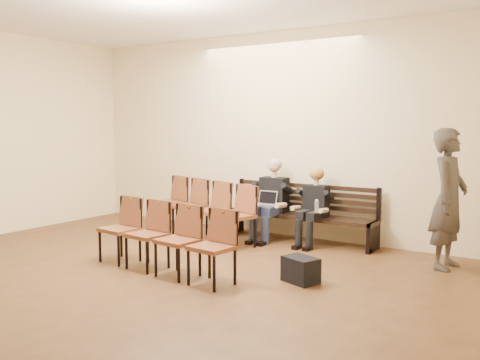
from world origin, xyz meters
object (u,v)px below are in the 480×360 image
Objects in this scene: seated_man at (271,200)px; laptop at (263,207)px; passerby at (449,188)px; chair_row_front at (200,209)px; bag at (301,270)px; chair_row_back at (162,238)px; water_bottle at (317,214)px; bench at (299,228)px; seated_woman at (313,211)px.

seated_man reaches higher than laptop.
passerby is (2.87, -0.27, 0.41)m from seated_man.
chair_row_front is at bearing -148.34° from laptop.
chair_row_back is at bearing -160.92° from bag.
passerby is (2.89, -0.05, 0.50)m from laptop.
seated_man is 0.23m from laptop.
chair_row_front is at bearing -171.77° from water_bottle.
seated_man is (-0.46, -0.12, 0.44)m from bench.
chair_row_back reaches higher than bench.
chair_row_front reaches higher than chair_row_back.
bag is 0.18× the size of chair_row_front.
bench reaches higher than bag.
seated_man reaches higher than bench.
laptop is 0.16× the size of passerby.
chair_row_back is at bearing -49.28° from chair_row_front.
bag is (0.76, -1.92, -0.40)m from seated_woman.
bag is at bearing -62.41° from bench.
chair_row_back is (-3.05, -2.25, -0.62)m from passerby.
bag is (0.59, -1.69, -0.40)m from water_bottle.
seated_woman is at bearing 29.92° from laptop.
bench is at bearing 86.33° from passerby.
chair_row_back is (-0.16, -2.30, -0.12)m from laptop.
laptop is at bearing -96.80° from seated_man.
seated_woman is 2.69m from chair_row_back.
passerby reaches higher than chair_row_front.
bag is at bearing 25.02° from chair_row_back.
chair_row_back reaches higher than bag.
seated_man is 1.20× the size of seated_woman.
bag is (1.55, -1.71, -0.42)m from laptop.
laptop is 0.97m from water_bottle.
chair_row_front is at bearing -157.16° from bench.
water_bottle is 0.50× the size of bag.
seated_woman is at bearing 111.47° from bag.
chair_row_back reaches higher than water_bottle.
chair_row_front is at bearing 99.27° from passerby.
seated_man is at bearing 42.35° from chair_row_front.
bench is at bearing 39.12° from chair_row_front.
passerby is at bearing -7.27° from seated_woman.
laptop is 0.14× the size of chair_row_front.
seated_man reaches higher than chair_row_back.
water_bottle reaches higher than bag.
seated_man is 2.51m from bag.
chair_row_front reaches higher than laptop.
chair_row_back is (-1.71, -0.59, 0.30)m from bag.
seated_man is at bearing 165.85° from water_bottle.
seated_man is at bearing 90.14° from passerby.
passerby is 0.97× the size of chair_row_back.
seated_woman is at bearing 75.21° from chair_row_back.
seated_woman is 0.52× the size of passerby.
chair_row_front is at bearing -164.05° from seated_woman.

